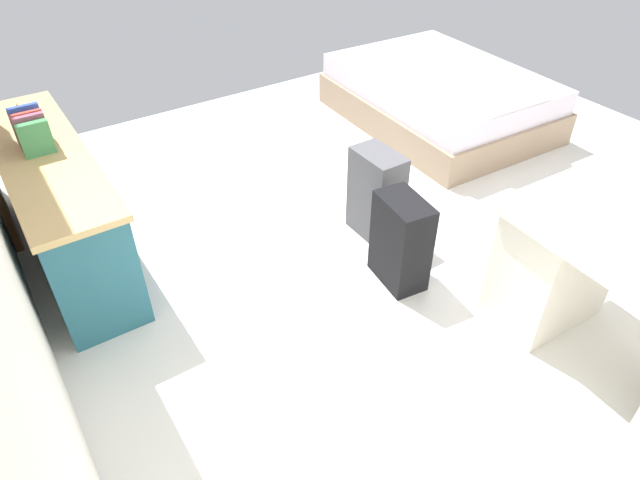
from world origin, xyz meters
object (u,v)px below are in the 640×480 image
at_px(desk, 636,316).
at_px(figurine_small, 19,111).
at_px(suitcase_spare_grey, 376,194).
at_px(credenza, 60,206).
at_px(bed, 440,97).
at_px(suitcase_black, 401,241).

relative_size(desk, figurine_small, 13.32).
bearing_deg(suitcase_spare_grey, credenza, 63.36).
bearing_deg(suitcase_spare_grey, desk, -169.02).
height_order(desk, bed, desk).
bearing_deg(suitcase_spare_grey, figurine_small, 51.56).
xyz_separation_m(bed, suitcase_black, (-1.47, 1.71, 0.05)).
xyz_separation_m(credenza, suitcase_black, (-1.37, -1.62, -0.09)).
bearing_deg(bed, figurine_small, 82.76).
xyz_separation_m(suitcase_black, suitcase_spare_grey, (0.46, -0.17, 0.02)).
relative_size(desk, suitcase_spare_grey, 2.38).
relative_size(desk, credenza, 0.81).
relative_size(suitcase_black, figurine_small, 5.29).
distance_m(bed, suitcase_spare_grey, 1.84).
distance_m(bed, figurine_small, 3.40).
distance_m(desk, suitcase_black, 1.27).
bearing_deg(figurine_small, bed, -97.24).
bearing_deg(credenza, figurine_small, 0.17).
bearing_deg(suitcase_black, suitcase_spare_grey, -13.23).
height_order(credenza, suitcase_spare_grey, credenza).
bearing_deg(credenza, bed, -88.21).
bearing_deg(suitcase_spare_grey, bed, -56.57).
xyz_separation_m(desk, suitcase_spare_grey, (1.64, 0.31, -0.08)).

